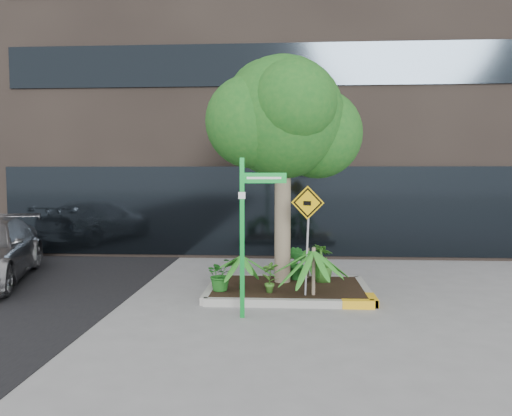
{
  "coord_description": "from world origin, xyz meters",
  "views": [
    {
      "loc": [
        0.15,
        -10.0,
        2.51
      ],
      "look_at": [
        -0.46,
        0.2,
        1.79
      ],
      "focal_mm": 35.0,
      "sensor_mm": 36.0,
      "label": 1
    }
  ],
  "objects": [
    {
      "name": "palm_front",
      "position": [
        0.69,
        -0.42,
        1.01
      ],
      "size": [
        1.04,
        1.04,
        1.16
      ],
      "color": "gray",
      "rests_on": "ground"
    },
    {
      "name": "tree",
      "position": [
        0.08,
        0.76,
        3.69
      ],
      "size": [
        3.37,
        2.99,
        5.05
      ],
      "color": "gray",
      "rests_on": "ground"
    },
    {
      "name": "shrub_d",
      "position": [
        0.41,
        0.92,
        0.53
      ],
      "size": [
        0.57,
        0.57,
        0.75
      ],
      "primitive_type": "imported",
      "rotation": [
        0.0,
        0.0,
        5.29
      ],
      "color": "#1B601F",
      "rests_on": "planter"
    },
    {
      "name": "palm_left",
      "position": [
        -0.74,
        -0.06,
        0.84
      ],
      "size": [
        0.84,
        0.84,
        0.93
      ],
      "color": "gray",
      "rests_on": "ground"
    },
    {
      "name": "shrub_b",
      "position": [
        0.95,
        0.8,
        0.56
      ],
      "size": [
        0.65,
        0.65,
        0.82
      ],
      "primitive_type": "imported",
      "rotation": [
        0.0,
        0.0,
        2.46
      ],
      "color": "#2D651E",
      "rests_on": "planter"
    },
    {
      "name": "shrub_c",
      "position": [
        -0.16,
        -0.28,
        0.47
      ],
      "size": [
        0.43,
        0.43,
        0.63
      ],
      "primitive_type": "imported",
      "rotation": [
        0.0,
        0.0,
        3.54
      ],
      "color": "#387022",
      "rests_on": "planter"
    },
    {
      "name": "palm_back",
      "position": [
        0.65,
        1.19,
        0.78
      ],
      "size": [
        0.76,
        0.76,
        0.84
      ],
      "color": "gray",
      "rests_on": "ground"
    },
    {
      "name": "building",
      "position": [
        0.5,
        8.5,
        7.5
      ],
      "size": [
        18.0,
        8.0,
        15.0
      ],
      "primitive_type": "cube",
      "color": "#2D2621",
      "rests_on": "ground"
    },
    {
      "name": "planter",
      "position": [
        0.23,
        0.27,
        0.1
      ],
      "size": [
        3.35,
        2.36,
        0.15
      ],
      "color": "#9E9E99",
      "rests_on": "ground"
    },
    {
      "name": "ground",
      "position": [
        0.0,
        0.0,
        0.0
      ],
      "size": [
        80.0,
        80.0,
        0.0
      ],
      "primitive_type": "plane",
      "color": "gray",
      "rests_on": "ground"
    },
    {
      "name": "cattle_sign",
      "position": [
        0.57,
        -0.39,
        1.58
      ],
      "size": [
        0.63,
        0.3,
        2.11
      ],
      "rotation": [
        0.0,
        0.0,
        -0.3
      ],
      "color": "slate",
      "rests_on": "ground"
    },
    {
      "name": "shrub_a",
      "position": [
        -1.15,
        -0.16,
        0.49
      ],
      "size": [
        0.85,
        0.85,
        0.67
      ],
      "primitive_type": "imported",
      "rotation": [
        0.0,
        0.0,
        0.69
      ],
      "color": "#1B5F1B",
      "rests_on": "planter"
    },
    {
      "name": "street_sign_post",
      "position": [
        -0.55,
        -1.44,
        1.71
      ],
      "size": [
        0.84,
        0.81,
        2.77
      ],
      "rotation": [
        0.0,
        0.0,
        0.09
      ],
      "color": "#0C8529",
      "rests_on": "ground"
    }
  ]
}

